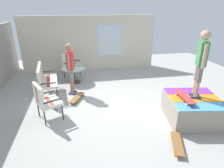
% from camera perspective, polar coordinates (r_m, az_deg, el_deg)
% --- Properties ---
extents(ground_plane, '(12.00, 12.00, 0.10)m').
position_cam_1_polar(ground_plane, '(5.81, 1.62, -7.08)').
color(ground_plane, '#A8A8A3').
extents(house_facade, '(0.23, 6.00, 2.43)m').
position_cam_1_polar(house_facade, '(8.90, -6.60, 12.05)').
color(house_facade, beige).
rests_on(house_facade, ground_plane).
extents(skate_ramp, '(1.63, 2.31, 0.63)m').
position_cam_1_polar(skate_ramp, '(5.46, 23.42, -6.82)').
color(skate_ramp, gray).
rests_on(skate_ramp, ground_plane).
extents(patio_bench, '(1.31, 0.69, 1.02)m').
position_cam_1_polar(patio_bench, '(6.63, -19.66, 1.76)').
color(patio_bench, '#38383D').
rests_on(patio_bench, ground_plane).
extents(patio_chair_near_house, '(0.81, 0.78, 1.02)m').
position_cam_1_polar(patio_chair_near_house, '(8.19, -12.73, 6.36)').
color(patio_chair_near_house, '#38383D').
rests_on(patio_chair_near_house, ground_plane).
extents(patio_chair_by_wall, '(0.80, 0.76, 1.02)m').
position_cam_1_polar(patio_chair_by_wall, '(5.16, -19.73, -4.24)').
color(patio_chair_by_wall, '#38383D').
rests_on(patio_chair_by_wall, ground_plane).
extents(patio_table, '(0.90, 0.90, 0.57)m').
position_cam_1_polar(patio_table, '(7.53, -11.32, 3.38)').
color(patio_table, '#38383D').
rests_on(patio_table, ground_plane).
extents(person_watching, '(0.47, 0.29, 1.72)m').
position_cam_1_polar(person_watching, '(6.38, -12.39, 5.51)').
color(person_watching, navy).
rests_on(person_watching, ground_plane).
extents(person_skater, '(0.46, 0.32, 1.68)m').
position_cam_1_polar(person_skater, '(5.06, 25.24, 6.51)').
color(person_skater, navy).
rests_on(person_skater, skate_ramp).
extents(skateboard_by_bench, '(0.81, 0.53, 0.10)m').
position_cam_1_polar(skateboard_by_bench, '(6.20, -10.52, -4.06)').
color(skateboard_by_bench, brown).
rests_on(skateboard_by_bench, ground_plane).
extents(skateboard_spare, '(0.82, 0.47, 0.10)m').
position_cam_1_polar(skateboard_spare, '(4.50, 19.01, -16.47)').
color(skateboard_spare, brown).
rests_on(skateboard_spare, ground_plane).
extents(skateboard_on_ramp, '(0.81, 0.23, 0.10)m').
position_cam_1_polar(skateboard_on_ramp, '(5.07, 20.99, -3.60)').
color(skateboard_on_ramp, '#B23838').
rests_on(skateboard_on_ramp, skate_ramp).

